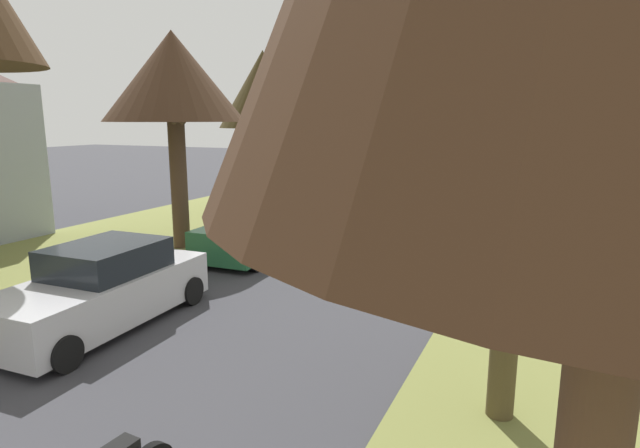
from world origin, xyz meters
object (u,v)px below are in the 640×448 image
(stop_sign_far, at_px, (491,201))
(street_tree_left_mid_b, at_px, (173,79))
(parked_sedan_green, at_px, (258,229))
(parked_sedan_navy, at_px, (347,197))
(street_tree_left_far, at_px, (263,91))
(parked_sedan_white, at_px, (392,180))
(parked_sedan_silver, at_px, (102,289))

(stop_sign_far, xyz_separation_m, street_tree_left_mid_b, (-9.06, 0.69, 2.89))
(street_tree_left_mid_b, distance_m, parked_sedan_green, 4.98)
(street_tree_left_mid_b, relative_size, parked_sedan_navy, 1.42)
(parked_sedan_green, bearing_deg, street_tree_left_far, 118.20)
(street_tree_left_far, xyz_separation_m, parked_sedan_white, (3.15, 7.96, -4.28))
(street_tree_left_mid_b, height_order, parked_sedan_green, street_tree_left_mid_b)
(stop_sign_far, bearing_deg, parked_sedan_silver, -143.19)
(stop_sign_far, distance_m, parked_sedan_white, 16.49)
(parked_sedan_green, height_order, parked_sedan_navy, same)
(parked_sedan_white, bearing_deg, street_tree_left_far, -111.60)
(parked_sedan_silver, xyz_separation_m, parked_sedan_navy, (-0.11, 13.04, 0.00))
(parked_sedan_silver, height_order, parked_sedan_white, same)
(parked_sedan_white, bearing_deg, stop_sign_far, -66.14)
(parked_sedan_silver, relative_size, parked_sedan_green, 1.00)
(stop_sign_far, height_order, street_tree_left_mid_b, street_tree_left_mid_b)
(parked_sedan_silver, bearing_deg, street_tree_left_mid_b, 115.02)
(street_tree_left_mid_b, bearing_deg, stop_sign_far, -4.33)
(parked_sedan_silver, bearing_deg, parked_sedan_navy, 90.46)
(street_tree_left_mid_b, relative_size, parked_sedan_green, 1.42)
(street_tree_left_far, xyz_separation_m, parked_sedan_silver, (3.32, -11.91, -4.28))
(parked_sedan_silver, bearing_deg, street_tree_left_far, 105.59)
(stop_sign_far, xyz_separation_m, parked_sedan_navy, (-6.58, 8.20, -1.43))
(parked_sedan_navy, relative_size, parked_sedan_white, 1.00)
(parked_sedan_white, bearing_deg, parked_sedan_silver, -89.51)
(street_tree_left_mid_b, distance_m, street_tree_left_far, 6.42)
(stop_sign_far, xyz_separation_m, parked_sedan_silver, (-6.48, -4.85, -1.43))
(stop_sign_far, height_order, parked_sedan_silver, stop_sign_far)
(stop_sign_far, relative_size, street_tree_left_far, 0.45)
(stop_sign_far, relative_size, parked_sedan_navy, 0.65)
(street_tree_left_mid_b, bearing_deg, parked_sedan_silver, -64.98)
(street_tree_left_mid_b, distance_m, parked_sedan_white, 15.17)
(street_tree_left_far, bearing_deg, parked_sedan_silver, -74.41)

